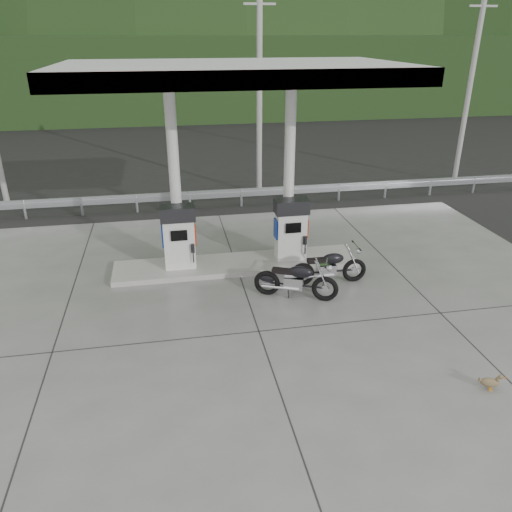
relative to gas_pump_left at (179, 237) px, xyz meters
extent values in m
plane|color=black|center=(1.60, -2.50, -1.07)|extent=(160.00, 160.00, 0.00)
cube|color=slate|center=(1.60, -2.50, -1.06)|extent=(18.00, 14.00, 0.02)
cube|color=#9A968F|center=(1.60, 0.00, -0.98)|extent=(7.00, 1.40, 0.15)
cylinder|color=white|center=(0.00, 0.40, 1.60)|extent=(0.30, 0.30, 5.00)
cylinder|color=white|center=(3.20, 0.40, 1.60)|extent=(0.30, 0.30, 5.00)
cube|color=beige|center=(1.60, 0.00, 4.30)|extent=(8.50, 5.00, 0.40)
cube|color=black|center=(1.60, 9.00, -1.07)|extent=(60.00, 7.00, 0.01)
cylinder|color=#9A9994|center=(3.60, 7.00, 2.93)|extent=(0.22, 0.22, 8.00)
cylinder|color=#9A9994|center=(12.60, 7.00, 2.93)|extent=(0.22, 0.22, 8.00)
cube|color=black|center=(1.60, 27.50, 1.93)|extent=(80.00, 6.00, 6.00)
camera|label=1|loc=(-0.22, -13.00, 5.20)|focal=35.00mm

